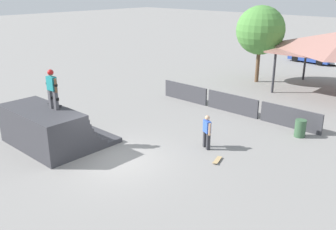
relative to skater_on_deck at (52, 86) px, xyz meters
The scene contains 10 objects.
ground_plane 4.30m from the skater_on_deck, 14.78° to the left, with size 160.00×160.00×0.00m, color gray.
quarter_pipe_ramp 2.04m from the skater_on_deck, 154.24° to the right, with size 4.34×3.71×1.78m.
skater_on_deck is the anchor object (origin of this frame).
skateboard_on_deck 1.04m from the skater_on_deck, 142.87° to the left, with size 0.82×0.27×0.09m.
bystander_walking 7.01m from the skater_on_deck, 40.37° to the left, with size 0.60×0.38×1.55m.
skateboard_on_ground 7.73m from the skater_on_deck, 29.66° to the left, with size 0.43×0.78×0.09m.
barrier_fence 10.13m from the skater_on_deck, 70.99° to the left, with size 10.30×0.12×1.05m.
tree_beside_pavilion 16.74m from the skater_on_deck, 88.07° to the left, with size 3.51×3.51×5.59m.
trash_bin 11.65m from the skater_on_deck, 48.05° to the left, with size 0.52×0.52×0.85m, color #385B3D.
parked_car_blue 26.87m from the skater_on_deck, 88.86° to the left, with size 4.15×2.06×1.27m.
Camera 1 is at (11.09, -8.96, 6.94)m, focal length 40.00 mm.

